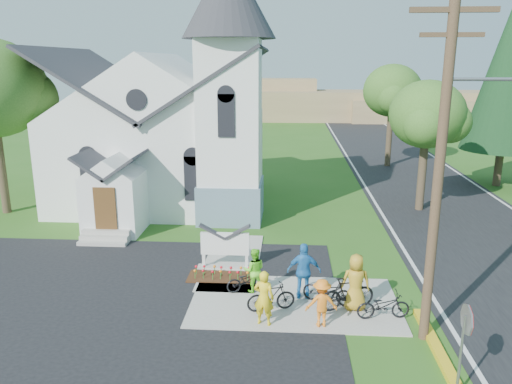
# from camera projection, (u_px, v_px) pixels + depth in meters

# --- Properties ---
(ground) EXTENTS (120.00, 120.00, 0.00)m
(ground) POSITION_uv_depth(u_px,v_px,m) (249.00, 308.00, 16.58)
(ground) COLOR #2D5E1B
(ground) RESTS_ON ground
(parking_lot) EXTENTS (20.00, 16.00, 0.02)m
(parking_lot) POSITION_uv_depth(u_px,v_px,m) (14.00, 332.00, 15.09)
(parking_lot) COLOR black
(parking_lot) RESTS_ON ground
(road) EXTENTS (8.00, 90.00, 0.02)m
(road) POSITION_uv_depth(u_px,v_px,m) (432.00, 196.00, 30.42)
(road) COLOR black
(road) RESTS_ON ground
(sidewalk) EXTENTS (7.00, 4.00, 0.05)m
(sidewalk) POSITION_uv_depth(u_px,v_px,m) (294.00, 302.00, 16.96)
(sidewalk) COLOR #9D988E
(sidewalk) RESTS_ON ground
(church) EXTENTS (12.35, 12.00, 13.00)m
(church) POSITION_uv_depth(u_px,v_px,m) (168.00, 112.00, 27.64)
(church) COLOR white
(church) RESTS_ON ground
(church_sign) EXTENTS (2.20, 0.40, 1.70)m
(church_sign) POSITION_uv_depth(u_px,v_px,m) (225.00, 244.00, 19.48)
(church_sign) COLOR #9D988E
(church_sign) RESTS_ON ground
(flower_bed) EXTENTS (2.60, 1.10, 0.07)m
(flower_bed) POSITION_uv_depth(u_px,v_px,m) (222.00, 277.00, 18.86)
(flower_bed) COLOR #38200F
(flower_bed) RESTS_ON ground
(utility_pole) EXTENTS (3.45, 0.28, 10.00)m
(utility_pole) POSITION_uv_depth(u_px,v_px,m) (443.00, 159.00, 13.42)
(utility_pole) COLOR #412F20
(utility_pole) RESTS_ON ground
(stop_sign) EXTENTS (0.11, 0.76, 2.48)m
(stop_sign) POSITION_uv_depth(u_px,v_px,m) (465.00, 332.00, 11.73)
(stop_sign) COLOR gray
(stop_sign) RESTS_ON ground
(tree_road_near) EXTENTS (4.00, 4.00, 7.05)m
(tree_road_near) POSITION_uv_depth(u_px,v_px,m) (427.00, 115.00, 26.31)
(tree_road_near) COLOR #392C1F
(tree_road_near) RESTS_ON ground
(tree_road_mid) EXTENTS (4.40, 4.40, 7.80)m
(tree_road_mid) POSITION_uv_depth(u_px,v_px,m) (392.00, 91.00, 37.71)
(tree_road_mid) COLOR #392C1F
(tree_road_mid) RESTS_ON ground
(conifer) EXTENTS (5.20, 5.20, 12.40)m
(conifer) POSITION_uv_depth(u_px,v_px,m) (510.00, 71.00, 31.14)
(conifer) COLOR #392C1F
(conifer) RESTS_ON ground
(distant_hills) EXTENTS (61.00, 10.00, 5.60)m
(distant_hills) POSITION_uv_depth(u_px,v_px,m) (304.00, 104.00, 70.19)
(distant_hills) COLOR olive
(distant_hills) RESTS_ON ground
(cyclist_0) EXTENTS (0.72, 0.56, 1.77)m
(cyclist_0) POSITION_uv_depth(u_px,v_px,m) (264.00, 298.00, 15.27)
(cyclist_0) COLOR yellow
(cyclist_0) RESTS_ON sidewalk
(bike_0) EXTENTS (1.63, 1.11, 0.81)m
(bike_0) POSITION_uv_depth(u_px,v_px,m) (247.00, 280.00, 17.63)
(bike_0) COLOR black
(bike_0) RESTS_ON sidewalk
(cyclist_1) EXTENTS (0.84, 0.68, 1.61)m
(cyclist_1) POSITION_uv_depth(u_px,v_px,m) (254.00, 270.00, 17.48)
(cyclist_1) COLOR #6FE52B
(cyclist_1) RESTS_ON sidewalk
(bike_1) EXTENTS (1.68, 0.91, 0.97)m
(bike_1) POSITION_uv_depth(u_px,v_px,m) (271.00, 297.00, 16.20)
(bike_1) COLOR black
(bike_1) RESTS_ON sidewalk
(cyclist_2) EXTENTS (1.16, 0.48, 1.97)m
(cyclist_2) POSITION_uv_depth(u_px,v_px,m) (304.00, 271.00, 16.96)
(cyclist_2) COLOR #2678C1
(cyclist_2) RESTS_ON sidewalk
(bike_2) EXTENTS (1.85, 1.16, 0.92)m
(bike_2) POSITION_uv_depth(u_px,v_px,m) (328.00, 290.00, 16.71)
(bike_2) COLOR black
(bike_2) RESTS_ON sidewalk
(cyclist_3) EXTENTS (1.04, 0.67, 1.52)m
(cyclist_3) POSITION_uv_depth(u_px,v_px,m) (322.00, 303.00, 15.21)
(cyclist_3) COLOR orange
(cyclist_3) RESTS_ON sidewalk
(bike_3) EXTENTS (1.98, 1.15, 1.15)m
(bike_3) POSITION_uv_depth(u_px,v_px,m) (347.00, 293.00, 16.27)
(bike_3) COLOR black
(bike_3) RESTS_ON sidewalk
(cyclist_4) EXTENTS (0.94, 0.62, 1.91)m
(cyclist_4) POSITION_uv_depth(u_px,v_px,m) (356.00, 282.00, 16.17)
(cyclist_4) COLOR #B88C22
(cyclist_4) RESTS_ON sidewalk
(bike_4) EXTENTS (1.75, 0.82, 0.89)m
(bike_4) POSITION_uv_depth(u_px,v_px,m) (383.00, 305.00, 15.71)
(bike_4) COLOR black
(bike_4) RESTS_ON sidewalk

